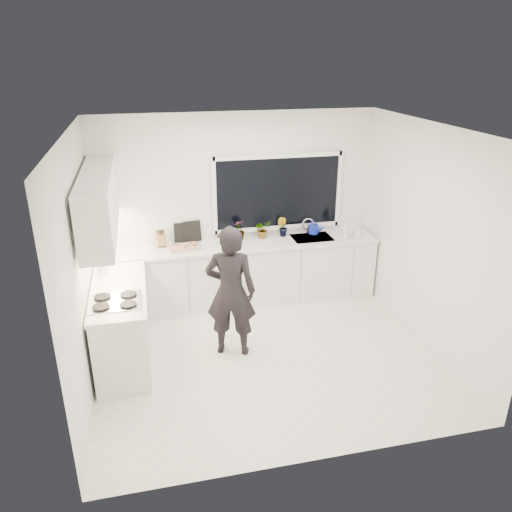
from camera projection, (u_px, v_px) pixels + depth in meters
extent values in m
cube|color=beige|center=(266.00, 355.00, 6.11)|extent=(4.00, 3.50, 0.02)
cube|color=white|center=(237.00, 208.00, 7.17)|extent=(4.00, 0.02, 2.70)
cube|color=white|center=(79.00, 269.00, 5.17)|extent=(0.02, 3.50, 2.70)
cube|color=white|center=(428.00, 238.00, 6.00)|extent=(0.02, 3.50, 2.70)
cube|color=white|center=(268.00, 129.00, 5.07)|extent=(4.00, 3.50, 0.02)
cube|color=black|center=(278.00, 192.00, 7.19)|extent=(1.80, 0.02, 1.00)
cube|color=white|center=(242.00, 274.00, 7.24)|extent=(3.92, 0.58, 0.88)
cube|color=white|center=(122.00, 325.00, 5.90)|extent=(0.58, 1.60, 0.88)
cube|color=silver|center=(242.00, 245.00, 7.05)|extent=(3.94, 0.62, 0.04)
cube|color=silver|center=(118.00, 290.00, 5.73)|extent=(0.62, 1.60, 0.04)
cube|color=white|center=(99.00, 203.00, 5.65)|extent=(0.34, 2.10, 0.70)
cube|color=silver|center=(312.00, 241.00, 7.29)|extent=(0.58, 0.42, 0.14)
cylinder|color=silver|center=(308.00, 226.00, 7.41)|extent=(0.03, 0.03, 0.22)
cube|color=black|center=(115.00, 301.00, 5.39)|extent=(0.56, 0.48, 0.03)
imported|color=black|center=(231.00, 292.00, 5.87)|extent=(0.69, 0.55, 1.64)
cube|color=silver|center=(184.00, 248.00, 6.85)|extent=(0.48, 0.39, 0.03)
cube|color=#D1481B|center=(184.00, 247.00, 6.85)|extent=(0.44, 0.34, 0.01)
cylinder|color=#1225AE|center=(314.00, 229.00, 7.41)|extent=(0.18, 0.18, 0.13)
cylinder|color=white|center=(105.00, 243.00, 6.71)|extent=(0.14, 0.14, 0.26)
cube|color=brown|center=(160.00, 239.00, 6.91)|extent=(0.16, 0.14, 0.22)
cylinder|color=silver|center=(103.00, 268.00, 6.05)|extent=(0.17, 0.17, 0.16)
cube|color=black|center=(182.00, 233.00, 7.05)|extent=(0.22, 0.03, 0.28)
cube|color=black|center=(192.00, 231.00, 7.08)|extent=(0.25, 0.06, 0.30)
imported|color=#26662D|center=(239.00, 230.00, 7.14)|extent=(0.21, 0.21, 0.29)
imported|color=#26662D|center=(263.00, 229.00, 7.22)|extent=(0.29, 0.27, 0.26)
imported|color=#26662D|center=(282.00, 227.00, 7.28)|extent=(0.19, 0.19, 0.27)
imported|color=#D8BF66|center=(346.00, 230.00, 7.18)|extent=(0.14, 0.14, 0.27)
imported|color=#D8BF66|center=(357.00, 231.00, 7.23)|extent=(0.11, 0.11, 0.19)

